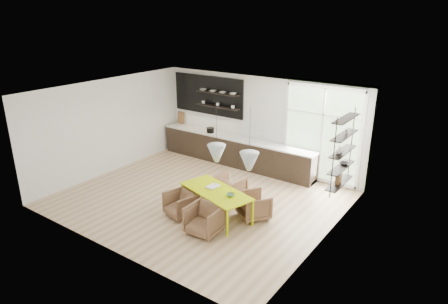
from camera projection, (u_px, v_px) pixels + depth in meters
room at (241, 141)px, 10.82m from camera, size 7.02×6.01×2.91m
kitchen_run at (234, 146)px, 13.03m from camera, size 5.54×0.69×2.75m
right_shelving at (342, 154)px, 9.30m from camera, size 0.26×1.22×1.90m
dining_table at (216, 192)px, 9.67m from camera, size 2.05×1.34×0.69m
armchair_back_left at (229, 189)px, 10.59m from camera, size 0.81×0.83×0.68m
armchair_back_right at (254, 206)px, 9.71m from camera, size 0.97×0.98×0.65m
armchair_front_left at (181, 204)px, 9.81m from camera, size 0.82×0.84×0.63m
armchair_front_right at (205, 219)px, 9.04m from camera, size 0.76×0.78×0.69m
wire_stool at (197, 189)px, 10.77m from camera, size 0.31×0.31×0.40m
table_book at (209, 185)px, 9.92m from camera, size 0.26×0.34×0.03m
table_bowl at (231, 195)px, 9.36m from camera, size 0.26×0.26×0.06m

